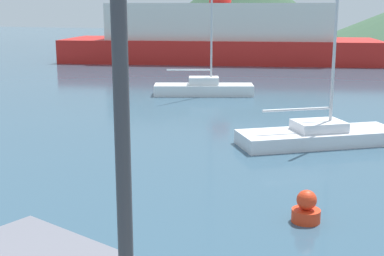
{
  "coord_description": "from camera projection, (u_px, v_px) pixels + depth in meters",
  "views": [
    {
      "loc": [
        6.99,
        -3.15,
        5.35
      ],
      "look_at": [
        0.75,
        14.0,
        1.2
      ],
      "focal_mm": 50.0,
      "sensor_mm": 36.0,
      "label": 1
    }
  ],
  "objects": [
    {
      "name": "ferry_distant",
      "position": [
        220.0,
        36.0,
        53.09
      ],
      "size": [
        31.85,
        15.39,
        7.29
      ],
      "rotation": [
        0.0,
        0.0,
        0.23
      ],
      "color": "red",
      "rests_on": "ground_plane"
    },
    {
      "name": "sailboat_middle",
      "position": [
        318.0,
        135.0,
        21.23
      ],
      "size": [
        6.44,
        5.23,
        6.91
      ],
      "rotation": [
        0.0,
        0.0,
        0.59
      ],
      "color": "silver",
      "rests_on": "ground_plane"
    },
    {
      "name": "sailboat_outer",
      "position": [
        204.0,
        87.0,
        33.05
      ],
      "size": [
        6.28,
        3.61,
        10.52
      ],
      "rotation": [
        0.0,
        0.0,
        0.35
      ],
      "color": "white",
      "rests_on": "ground_plane"
    },
    {
      "name": "buoy_marker",
      "position": [
        306.0,
        209.0,
        13.54
      ],
      "size": [
        0.73,
        0.73,
        0.84
      ],
      "color": "red",
      "rests_on": "ground_plane"
    },
    {
      "name": "streetlamp",
      "position": [
        121.0,
        106.0,
        3.93
      ],
      "size": [
        0.36,
        0.36,
        5.88
      ],
      "color": "#38383D",
      "rests_on": "dock"
    }
  ]
}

